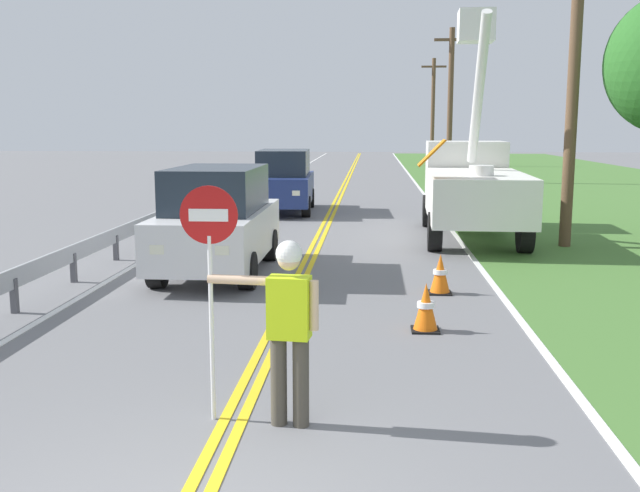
{
  "coord_description": "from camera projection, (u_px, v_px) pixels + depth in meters",
  "views": [
    {
      "loc": [
        1.34,
        -4.43,
        2.88
      ],
      "look_at": [
        0.62,
        5.77,
        1.2
      ],
      "focal_mm": 40.92,
      "sensor_mm": 36.0,
      "label": 1
    }
  ],
  "objects": [
    {
      "name": "centerline_yellow_left",
      "position": [
        329.0,
        213.0,
        24.62
      ],
      "size": [
        0.11,
        110.0,
        0.01
      ],
      "primitive_type": "cube",
      "color": "yellow",
      "rests_on": "ground"
    },
    {
      "name": "centerline_yellow_right",
      "position": [
        334.0,
        213.0,
        24.6
      ],
      "size": [
        0.11,
        110.0,
        0.01
      ],
      "primitive_type": "cube",
      "color": "yellow",
      "rests_on": "ground"
    },
    {
      "name": "edge_line_right",
      "position": [
        439.0,
        213.0,
        24.36
      ],
      "size": [
        0.12,
        110.0,
        0.01
      ],
      "primitive_type": "cube",
      "color": "silver",
      "rests_on": "ground"
    },
    {
      "name": "edge_line_left",
      "position": [
        226.0,
        212.0,
        24.86
      ],
      "size": [
        0.12,
        110.0,
        0.01
      ],
      "primitive_type": "cube",
      "color": "silver",
      "rests_on": "ground"
    },
    {
      "name": "flagger_worker",
      "position": [
        288.0,
        321.0,
        6.96
      ],
      "size": [
        1.08,
        0.28,
        1.83
      ],
      "color": "#474238",
      "rests_on": "ground"
    },
    {
      "name": "stop_sign_paddle",
      "position": [
        210.0,
        250.0,
        6.99
      ],
      "size": [
        0.56,
        0.04,
        2.33
      ],
      "color": "silver",
      "rests_on": "ground"
    },
    {
      "name": "utility_bucket_truck",
      "position": [
        471.0,
        182.0,
        19.2
      ],
      "size": [
        2.9,
        6.89,
        5.81
      ],
      "color": "white",
      "rests_on": "ground"
    },
    {
      "name": "oncoming_suv_nearest",
      "position": [
        218.0,
        220.0,
        14.35
      ],
      "size": [
        1.92,
        4.61,
        2.1
      ],
      "color": "silver",
      "rests_on": "ground"
    },
    {
      "name": "oncoming_suv_second",
      "position": [
        284.0,
        181.0,
        24.7
      ],
      "size": [
        2.06,
        4.67,
        2.1
      ],
      "color": "navy",
      "rests_on": "ground"
    },
    {
      "name": "utility_pole_near",
      "position": [
        574.0,
        68.0,
        17.06
      ],
      "size": [
        1.8,
        0.28,
        8.11
      ],
      "color": "brown",
      "rests_on": "ground"
    },
    {
      "name": "utility_pole_mid",
      "position": [
        450.0,
        103.0,
        37.48
      ],
      "size": [
        1.8,
        0.28,
        7.83
      ],
      "color": "brown",
      "rests_on": "ground"
    },
    {
      "name": "utility_pole_far",
      "position": [
        433.0,
        110.0,
        53.3
      ],
      "size": [
        1.8,
        0.28,
        7.77
      ],
      "color": "brown",
      "rests_on": "ground"
    },
    {
      "name": "traffic_cone_lead",
      "position": [
        426.0,
        308.0,
        10.34
      ],
      "size": [
        0.4,
        0.4,
        0.7
      ],
      "color": "orange",
      "rests_on": "ground"
    },
    {
      "name": "traffic_cone_mid",
      "position": [
        440.0,
        275.0,
        12.67
      ],
      "size": [
        0.4,
        0.4,
        0.7
      ],
      "color": "orange",
      "rests_on": "ground"
    },
    {
      "name": "guardrail_left_shoulder",
      "position": [
        161.0,
        217.0,
        19.19
      ],
      "size": [
        0.1,
        32.0,
        0.71
      ],
      "color": "#9EA0A3",
      "rests_on": "ground"
    }
  ]
}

